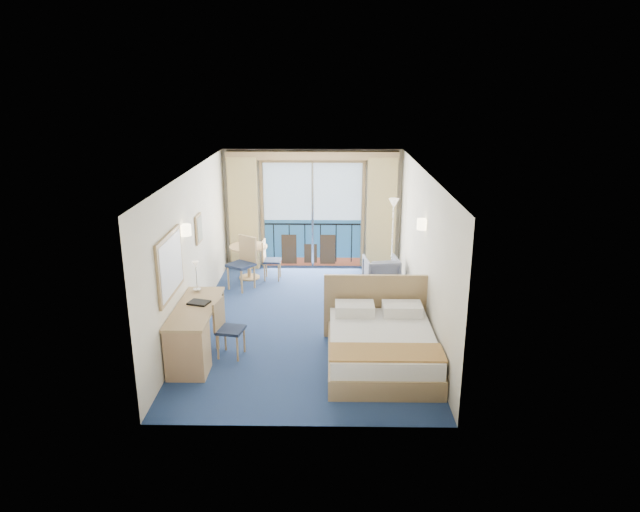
{
  "coord_description": "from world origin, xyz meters",
  "views": [
    {
      "loc": [
        0.37,
        -9.46,
        4.18
      ],
      "look_at": [
        0.22,
        0.2,
        1.17
      ],
      "focal_mm": 32.0,
      "sensor_mm": 36.0,
      "label": 1
    }
  ],
  "objects_px": {
    "table_chair_a": "(269,257)",
    "round_table": "(249,254)",
    "bed": "(381,345)",
    "nightstand": "(407,310)",
    "desk": "(190,342)",
    "floor_lamp": "(393,218)",
    "table_chair_b": "(244,259)",
    "armchair": "(381,272)",
    "desk_chair": "(225,325)"
  },
  "relations": [
    {
      "from": "table_chair_b",
      "to": "desk",
      "type": "bearing_deg",
      "value": -59.74
    },
    {
      "from": "round_table",
      "to": "table_chair_a",
      "type": "distance_m",
      "value": 0.45
    },
    {
      "from": "bed",
      "to": "armchair",
      "type": "xyz_separation_m",
      "value": [
        0.3,
        3.43,
        0.01
      ]
    },
    {
      "from": "desk",
      "to": "table_chair_a",
      "type": "xyz_separation_m",
      "value": [
        0.76,
        4.08,
        0.03
      ]
    },
    {
      "from": "armchair",
      "to": "floor_lamp",
      "type": "bearing_deg",
      "value": -122.25
    },
    {
      "from": "round_table",
      "to": "table_chair_a",
      "type": "height_order",
      "value": "table_chair_a"
    },
    {
      "from": "bed",
      "to": "round_table",
      "type": "relative_size",
      "value": 2.57
    },
    {
      "from": "desk_chair",
      "to": "round_table",
      "type": "distance_m",
      "value": 3.66
    },
    {
      "from": "nightstand",
      "to": "armchair",
      "type": "distance_m",
      "value": 2.0
    },
    {
      "from": "desk_chair",
      "to": "armchair",
      "type": "bearing_deg",
      "value": -29.39
    },
    {
      "from": "desk",
      "to": "bed",
      "type": "bearing_deg",
      "value": 4.39
    },
    {
      "from": "armchair",
      "to": "table_chair_b",
      "type": "relative_size",
      "value": 0.65
    },
    {
      "from": "desk",
      "to": "table_chair_a",
      "type": "height_order",
      "value": "table_chair_a"
    },
    {
      "from": "armchair",
      "to": "table_chair_a",
      "type": "distance_m",
      "value": 2.44
    },
    {
      "from": "nightstand",
      "to": "desk",
      "type": "xyz_separation_m",
      "value": [
        -3.45,
        -1.67,
        0.17
      ]
    },
    {
      "from": "bed",
      "to": "table_chair_a",
      "type": "xyz_separation_m",
      "value": [
        -2.1,
        3.86,
        0.18
      ]
    },
    {
      "from": "nightstand",
      "to": "round_table",
      "type": "distance_m",
      "value": 3.99
    },
    {
      "from": "table_chair_b",
      "to": "table_chair_a",
      "type": "bearing_deg",
      "value": 85.27
    },
    {
      "from": "armchair",
      "to": "table_chair_a",
      "type": "height_order",
      "value": "table_chair_a"
    },
    {
      "from": "armchair",
      "to": "round_table",
      "type": "xyz_separation_m",
      "value": [
        -2.84,
        0.49,
        0.23
      ]
    },
    {
      "from": "desk",
      "to": "floor_lamp",
      "type": "bearing_deg",
      "value": 51.13
    },
    {
      "from": "desk_chair",
      "to": "table_chair_b",
      "type": "bearing_deg",
      "value": 13.8
    },
    {
      "from": "table_chair_a",
      "to": "round_table",
      "type": "bearing_deg",
      "value": 83.82
    },
    {
      "from": "floor_lamp",
      "to": "table_chair_b",
      "type": "bearing_deg",
      "value": -166.81
    },
    {
      "from": "bed",
      "to": "armchair",
      "type": "height_order",
      "value": "bed"
    },
    {
      "from": "desk_chair",
      "to": "bed",
      "type": "bearing_deg",
      "value": -84.99
    },
    {
      "from": "bed",
      "to": "desk",
      "type": "bearing_deg",
      "value": -175.61
    },
    {
      "from": "desk_chair",
      "to": "table_chair_a",
      "type": "distance_m",
      "value": 3.61
    },
    {
      "from": "floor_lamp",
      "to": "round_table",
      "type": "relative_size",
      "value": 2.15
    },
    {
      "from": "bed",
      "to": "table_chair_a",
      "type": "bearing_deg",
      "value": 118.62
    },
    {
      "from": "desk",
      "to": "table_chair_b",
      "type": "bearing_deg",
      "value": 85.04
    },
    {
      "from": "round_table",
      "to": "bed",
      "type": "bearing_deg",
      "value": -57.0
    },
    {
      "from": "armchair",
      "to": "floor_lamp",
      "type": "xyz_separation_m",
      "value": [
        0.28,
        0.62,
        1.01
      ]
    },
    {
      "from": "armchair",
      "to": "table_chair_b",
      "type": "distance_m",
      "value": 2.87
    },
    {
      "from": "nightstand",
      "to": "floor_lamp",
      "type": "xyz_separation_m",
      "value": [
        -0.01,
        2.6,
        1.05
      ]
    },
    {
      "from": "nightstand",
      "to": "floor_lamp",
      "type": "height_order",
      "value": "floor_lamp"
    },
    {
      "from": "round_table",
      "to": "table_chair_a",
      "type": "relative_size",
      "value": 0.94
    },
    {
      "from": "desk",
      "to": "round_table",
      "type": "bearing_deg",
      "value": 85.56
    },
    {
      "from": "armchair",
      "to": "table_chair_a",
      "type": "relative_size",
      "value": 0.81
    },
    {
      "from": "bed",
      "to": "desk",
      "type": "xyz_separation_m",
      "value": [
        -2.86,
        -0.22,
        0.15
      ]
    },
    {
      "from": "nightstand",
      "to": "table_chair_b",
      "type": "relative_size",
      "value": 0.52
    },
    {
      "from": "floor_lamp",
      "to": "desk",
      "type": "height_order",
      "value": "floor_lamp"
    },
    {
      "from": "armchair",
      "to": "table_chair_b",
      "type": "bearing_deg",
      "value": -5.47
    },
    {
      "from": "floor_lamp",
      "to": "table_chair_a",
      "type": "xyz_separation_m",
      "value": [
        -2.68,
        -0.19,
        -0.84
      ]
    },
    {
      "from": "desk_chair",
      "to": "table_chair_b",
      "type": "xyz_separation_m",
      "value": [
        -0.15,
        3.06,
        0.1
      ]
    },
    {
      "from": "table_chair_a",
      "to": "floor_lamp",
      "type": "bearing_deg",
      "value": -84.31
    },
    {
      "from": "bed",
      "to": "round_table",
      "type": "distance_m",
      "value": 4.67
    },
    {
      "from": "nightstand",
      "to": "desk",
      "type": "height_order",
      "value": "desk"
    },
    {
      "from": "table_chair_b",
      "to": "floor_lamp",
      "type": "bearing_deg",
      "value": 48.42
    },
    {
      "from": "nightstand",
      "to": "round_table",
      "type": "xyz_separation_m",
      "value": [
        -3.13,
        2.47,
        0.27
      ]
    }
  ]
}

